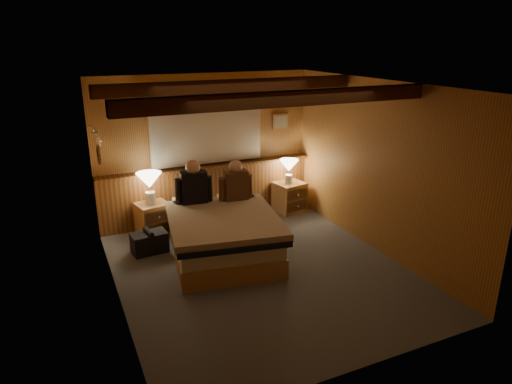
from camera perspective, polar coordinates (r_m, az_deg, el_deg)
floor at (r=6.12m, az=0.52°, el=-9.75°), size 4.20×4.20×0.00m
ceiling at (r=5.40m, az=0.60°, el=13.25°), size 4.20×4.20×0.00m
wall_back at (r=7.53m, az=-6.25°, el=5.44°), size 3.60×0.00×3.60m
wall_left at (r=5.18m, az=-17.78°, el=-1.53°), size 0.00×4.20×4.20m
wall_right at (r=6.58m, az=14.93°, el=2.97°), size 0.00×4.20×4.20m
wall_front at (r=3.98m, az=13.59°, el=-7.39°), size 3.60×0.00×3.60m
wainscot at (r=7.67m, az=-5.91°, el=0.14°), size 3.60×0.23×0.94m
curtain_window at (r=7.40m, az=-6.16°, el=7.75°), size 2.18×0.09×1.11m
ceiling_beams at (r=5.55m, az=-0.08°, el=12.46°), size 3.60×1.65×0.16m
coat_rail at (r=6.59m, az=-19.31°, el=6.76°), size 0.05×0.55×0.24m
framed_print at (r=7.96m, az=3.07°, el=8.81°), size 0.30×0.04×0.25m
bed at (r=6.37m, az=-4.16°, el=-5.30°), size 1.71×2.05×0.63m
nightstand_left at (r=7.26m, az=-12.73°, el=-3.28°), size 0.53×0.50×0.50m
nightstand_right at (r=8.03m, az=4.23°, el=-0.62°), size 0.55×0.51×0.53m
lamp_left at (r=7.05m, az=-13.20°, el=1.20°), size 0.38×0.38×0.49m
lamp_right at (r=7.81m, az=4.14°, el=3.15°), size 0.33×0.33×0.43m
person_left at (r=6.66m, az=-7.81°, el=0.86°), size 0.55×0.26×0.67m
person_right at (r=6.75m, az=-2.55°, el=1.10°), size 0.52×0.23×0.63m
duffel_bag at (r=6.71m, az=-13.19°, el=-6.12°), size 0.52×0.34×0.35m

